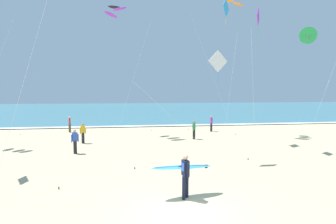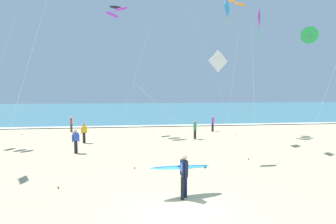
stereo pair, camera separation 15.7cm
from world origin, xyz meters
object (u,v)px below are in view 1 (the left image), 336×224
object	(u,v)px
kite_diamond_cobalt_low	(226,12)
kite_delta_emerald_extra	(308,36)
bystander_blue_top	(75,141)
kite_arc_rose_near	(235,1)
kite_diamond_ivory_high	(216,64)
bystander_yellow_top	(83,133)
bystander_red_top	(70,124)
bystander_green_top	(194,130)
kite_diamond_violet_outer	(258,21)
kite_arc_charcoal_close	(115,11)
surfer_lead	(184,170)
bystander_purple_top	(211,123)

from	to	relation	value
kite_diamond_cobalt_low	kite_delta_emerald_extra	bearing A→B (deg)	-48.29
kite_diamond_cobalt_low	bystander_blue_top	size ratio (longest dim) A/B	7.17
kite_arc_rose_near	kite_diamond_ivory_high	xyz separation A→B (m)	(-4.97, -9.90, -6.83)
kite_arc_rose_near	bystander_blue_top	size ratio (longest dim) A/B	8.03
kite_delta_emerald_extra	bystander_blue_top	xyz separation A→B (m)	(-15.28, 1.40, -6.89)
bystander_yellow_top	bystander_red_top	bearing A→B (deg)	109.86
bystander_green_top	kite_diamond_ivory_high	bearing A→B (deg)	-93.96
kite_diamond_cobalt_low	kite_diamond_violet_outer	world-z (taller)	kite_diamond_cobalt_low
kite_arc_charcoal_close	bystander_blue_top	bearing A→B (deg)	-106.56
kite_arc_charcoal_close	bystander_red_top	bearing A→B (deg)	158.36
kite_diamond_ivory_high	kite_delta_emerald_extra	world-z (taller)	kite_delta_emerald_extra
kite_arc_rose_near	surfer_lead	bearing A→B (deg)	-117.56
surfer_lead	bystander_purple_top	world-z (taller)	surfer_lead
kite_delta_emerald_extra	bystander_green_top	world-z (taller)	kite_delta_emerald_extra
kite_diamond_ivory_high	bystander_red_top	world-z (taller)	kite_diamond_ivory_high
kite_arc_charcoal_close	bystander_purple_top	size ratio (longest dim) A/B	7.43
kite_arc_rose_near	bystander_yellow_top	bearing A→B (deg)	-166.58
kite_diamond_violet_outer	bystander_purple_top	distance (m)	11.71
bystander_purple_top	bystander_yellow_top	xyz separation A→B (m)	(-11.79, -4.71, 0.00)
kite_diamond_cobalt_low	bystander_purple_top	bearing A→B (deg)	84.63
bystander_blue_top	bystander_yellow_top	distance (m)	3.62
kite_diamond_violet_outer	bystander_red_top	xyz separation A→B (m)	(-14.64, 9.88, -8.09)
kite_diamond_violet_outer	bystander_blue_top	size ratio (longest dim) A/B	6.20
bystander_purple_top	kite_arc_rose_near	bearing A→B (deg)	-41.41
kite_diamond_cobalt_low	kite_arc_charcoal_close	size ratio (longest dim) A/B	0.96
surfer_lead	kite_diamond_cobalt_low	world-z (taller)	kite_diamond_cobalt_low
bystander_purple_top	surfer_lead	bearing A→B (deg)	-110.45
surfer_lead	kite_arc_rose_near	bearing A→B (deg)	62.44
bystander_blue_top	bystander_purple_top	size ratio (longest dim) A/B	1.00
kite_arc_charcoal_close	kite_delta_emerald_extra	bearing A→B (deg)	-35.83
surfer_lead	kite_diamond_violet_outer	distance (m)	13.21
bystander_purple_top	bystander_red_top	bearing A→B (deg)	174.14
kite_diamond_ivory_high	kite_diamond_cobalt_low	distance (m)	8.30
surfer_lead	bystander_yellow_top	distance (m)	13.14
kite_arc_charcoal_close	kite_diamond_violet_outer	distance (m)	13.07
kite_arc_charcoal_close	bystander_red_top	distance (m)	11.73
bystander_green_top	bystander_purple_top	xyz separation A→B (m)	(2.77, 4.12, 0.00)
kite_diamond_violet_outer	kite_delta_emerald_extra	xyz separation A→B (m)	(2.93, -1.29, -1.20)
kite_arc_rose_near	kite_diamond_cobalt_low	distance (m)	4.77
surfer_lead	kite_delta_emerald_extra	world-z (taller)	kite_delta_emerald_extra
kite_arc_rose_near	bystander_blue_top	xyz separation A→B (m)	(-13.42, -6.84, -11.62)
bystander_blue_top	bystander_yellow_top	world-z (taller)	same
kite_arc_rose_near	bystander_red_top	bearing A→B (deg)	169.43
kite_diamond_ivory_high	kite_diamond_violet_outer	bearing A→B (deg)	37.03
kite_diamond_ivory_high	bystander_purple_top	xyz separation A→B (m)	(3.28, 11.39, -4.78)
surfer_lead	bystander_yellow_top	xyz separation A→B (m)	(-5.60, 11.88, -0.24)
bystander_blue_top	kite_diamond_ivory_high	bearing A→B (deg)	-19.92
bystander_red_top	bystander_yellow_top	bearing A→B (deg)	-70.14
kite_diamond_ivory_high	kite_diamond_cobalt_low	size ratio (longest dim) A/B	0.56
kite_diamond_violet_outer	bystander_purple_top	xyz separation A→B (m)	(-0.62, 8.45, -8.09)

